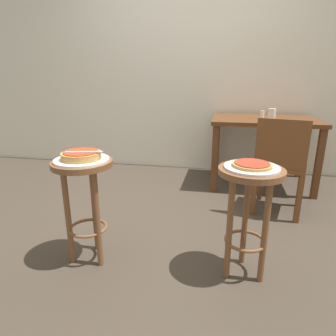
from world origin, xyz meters
TOP-DOWN VIEW (x-y plane):
  - ground_plane at (0.00, 0.00)m, footprint 6.00×6.00m
  - back_wall at (0.00, 1.65)m, footprint 6.00×0.10m
  - stool_foreground at (-0.35, -0.55)m, footprint 0.37×0.37m
  - serving_plate_foreground at (-0.35, -0.55)m, footprint 0.33×0.33m
  - pizza_foreground at (-0.35, -0.55)m, footprint 0.24×0.24m
  - stool_middle at (0.64, -0.51)m, footprint 0.37×0.37m
  - serving_plate_middle at (0.64, -0.51)m, footprint 0.31×0.31m
  - pizza_middle at (0.64, -0.51)m, footprint 0.22×0.22m
  - dining_table at (0.89, 1.16)m, footprint 1.10×0.78m
  - cup_near_edge at (0.94, 0.99)m, footprint 0.07×0.07m
  - condiment_shaker at (0.86, 1.12)m, footprint 0.04×0.04m
  - wooden_chair at (0.96, 0.41)m, footprint 0.49×0.49m
  - pizza_server_knife at (-0.32, -0.57)m, footprint 0.22×0.08m

SIDE VIEW (x-z plane):
  - ground_plane at x=0.00m, z-range 0.00..0.00m
  - wooden_chair at x=0.96m, z-range 0.04..0.89m
  - stool_foreground at x=-0.35m, z-range 0.16..0.84m
  - stool_middle at x=0.64m, z-range 0.16..0.84m
  - dining_table at x=0.89m, z-range 0.27..1.01m
  - serving_plate_foreground at x=-0.35m, z-range 0.68..0.69m
  - serving_plate_middle at x=0.64m, z-range 0.68..0.69m
  - pizza_middle at x=0.64m, z-range 0.69..0.71m
  - pizza_foreground at x=-0.35m, z-range 0.69..0.74m
  - pizza_server_knife at x=-0.32m, z-range 0.74..0.74m
  - condiment_shaker at x=0.86m, z-range 0.74..0.83m
  - cup_near_edge at x=0.94m, z-range 0.74..0.86m
  - back_wall at x=0.00m, z-range 0.00..3.00m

